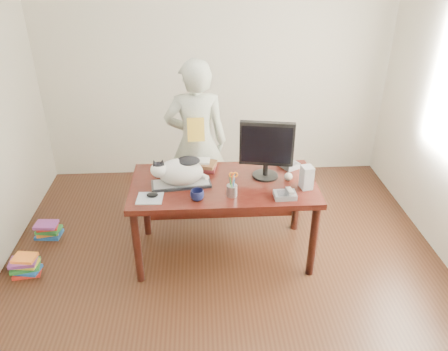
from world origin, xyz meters
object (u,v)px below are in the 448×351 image
at_px(monitor, 267,147).
at_px(pen_cup, 232,189).
at_px(phone, 285,194).
at_px(speaker, 307,177).
at_px(book_pile_a, 26,265).
at_px(book_stack, 203,165).
at_px(desk, 223,193).
at_px(mouse, 152,195).
at_px(person, 196,143).
at_px(coffee_mug, 197,195).
at_px(keyboard, 181,184).
at_px(book_pile_b, 48,230).
at_px(calculator, 288,164).
at_px(cat, 179,171).
at_px(baseball, 288,177).

xyz_separation_m(monitor, pen_cup, (-0.31, -0.29, -0.23)).
height_order(pen_cup, phone, pen_cup).
xyz_separation_m(speaker, book_pile_a, (-2.44, -0.08, -0.76)).
height_order(book_stack, book_pile_a, book_stack).
bearing_deg(pen_cup, desk, 100.84).
height_order(mouse, person, person).
bearing_deg(coffee_mug, keyboard, 119.35).
distance_m(book_stack, book_pile_b, 1.71).
bearing_deg(desk, mouse, -154.78).
xyz_separation_m(keyboard, book_stack, (0.19, 0.29, 0.02)).
bearing_deg(phone, monitor, 107.55).
height_order(pen_cup, calculator, pen_cup).
bearing_deg(cat, phone, -22.49).
xyz_separation_m(person, book_pile_a, (-1.52, -0.85, -0.75)).
distance_m(pen_cup, book_pile_a, 1.95).
bearing_deg(desk, book_pile_b, 171.03).
bearing_deg(coffee_mug, person, 90.15).
bearing_deg(baseball, book_stack, 161.09).
bearing_deg(book_pile_b, baseball, -8.36).
xyz_separation_m(desk, calculator, (0.61, 0.19, 0.17)).
bearing_deg(monitor, baseball, -7.25).
bearing_deg(mouse, person, 69.70).
relative_size(pen_cup, baseball, 3.08).
distance_m(keyboard, coffee_mug, 0.28).
distance_m(mouse, speaker, 1.29).
height_order(desk, speaker, speaker).
distance_m(desk, pen_cup, 0.36).
distance_m(baseball, book_stack, 0.78).
bearing_deg(mouse, monitor, 18.77).
distance_m(mouse, coffee_mug, 0.37).
height_order(monitor, book_stack, monitor).
distance_m(phone, person, 1.17).
height_order(keyboard, calculator, calculator).
xyz_separation_m(keyboard, book_pile_a, (-1.39, -0.18, -0.68)).
distance_m(pen_cup, phone, 0.44).
distance_m(coffee_mug, calculator, 1.00).
bearing_deg(monitor, book_pile_a, -162.41).
height_order(cat, book_pile_a, cat).
bearing_deg(speaker, book_pile_b, 157.74).
distance_m(cat, book_pile_a, 1.60).
xyz_separation_m(mouse, speaker, (1.28, 0.08, 0.08)).
relative_size(desk, mouse, 16.38).
xyz_separation_m(speaker, person, (-0.92, 0.78, -0.01)).
bearing_deg(coffee_mug, mouse, 170.42).
height_order(cat, baseball, cat).
bearing_deg(monitor, calculator, 48.84).
bearing_deg(book_pile_a, monitor, 7.39).
relative_size(person, book_pile_b, 6.48).
bearing_deg(phone, coffee_mug, 178.24).
height_order(pen_cup, book_pile_a, pen_cup).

